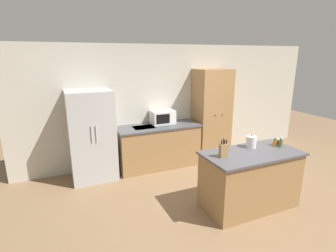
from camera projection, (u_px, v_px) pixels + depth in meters
name	position (u px, v px, depth m)	size (l,w,h in m)	color
ground_plane	(239.00, 203.00, 4.35)	(14.00, 14.00, 0.00)	#846647
wall_back	(179.00, 103.00, 6.07)	(7.20, 0.06, 2.60)	beige
refrigerator	(92.00, 136.00, 5.05)	(0.84, 0.73, 1.74)	#B7BABC
back_counter	(158.00, 146.00, 5.70)	(1.79, 0.72, 0.92)	#9E7547
pantry_cabinet	(211.00, 114.00, 6.12)	(0.79, 0.62, 2.07)	#9E7547
kitchen_island	(250.00, 179.00, 4.17)	(1.54, 0.79, 0.92)	#9E7547
microwave	(162.00, 117.00, 5.73)	(0.51, 0.37, 0.29)	white
knife_block	(223.00, 150.00, 3.84)	(0.13, 0.07, 0.29)	#9E7547
spice_bottle_tall_dark	(275.00, 142.00, 4.35)	(0.06, 0.06, 0.12)	orange
spice_bottle_short_red	(278.00, 142.00, 4.39)	(0.06, 0.06, 0.09)	#563319
spice_bottle_amber_oil	(281.00, 142.00, 4.25)	(0.04, 0.04, 0.18)	#337033
spice_bottle_green_herb	(281.00, 142.00, 4.31)	(0.05, 0.05, 0.13)	#B2281E
kettle	(251.00, 142.00, 4.24)	(0.16, 0.16, 0.21)	white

